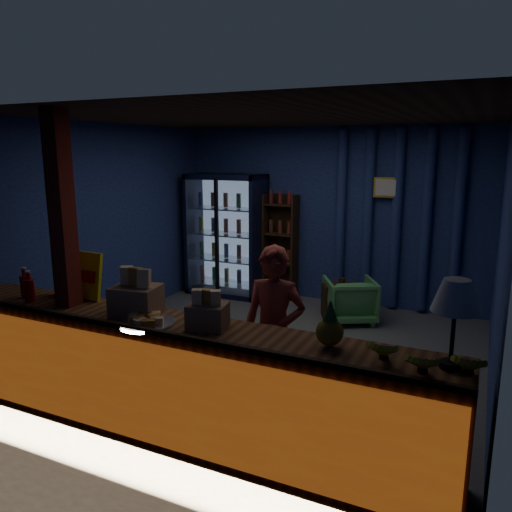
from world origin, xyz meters
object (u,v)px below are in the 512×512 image
at_px(shopkeeper, 274,333).
at_px(green_chair, 350,300).
at_px(table_lamp, 456,299).
at_px(pastry_tray, 147,322).

bearing_deg(shopkeeper, green_chair, 84.43).
height_order(shopkeeper, green_chair, shopkeeper).
xyz_separation_m(shopkeeper, table_lamp, (1.43, -0.59, 0.65)).
bearing_deg(green_chair, pastry_tray, 49.54).
relative_size(shopkeeper, table_lamp, 2.64).
xyz_separation_m(green_chair, table_lamp, (1.46, -3.24, 1.09)).
xyz_separation_m(green_chair, pastry_tray, (-0.71, -3.39, 0.68)).
height_order(pastry_tray, table_lamp, table_lamp).
xyz_separation_m(shopkeeper, pastry_tray, (-0.74, -0.75, 0.23)).
distance_m(green_chair, pastry_tray, 3.53).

